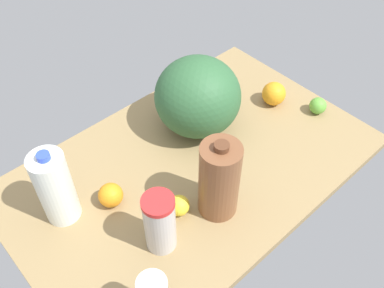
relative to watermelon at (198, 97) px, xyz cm
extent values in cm
cube|color=#93794E|center=(-13.80, -12.28, -15.29)|extent=(120.00, 76.00, 3.00)
ellipsoid|color=#2E5E36|center=(0.00, 0.00, 0.00)|extent=(29.43, 29.43, 27.57)
cylinder|color=silver|center=(-54.10, -43.20, 3.84)|extent=(7.24, 7.24, 1.40)
cylinder|color=brown|center=(-19.40, -29.85, -0.83)|extent=(11.81, 11.81, 25.91)
cylinder|color=#59331E|center=(-19.40, -29.85, 13.02)|extent=(4.13, 4.13, 1.80)
cylinder|color=white|center=(-55.02, -0.58, -1.42)|extent=(10.13, 10.13, 24.73)
cylinder|color=blue|center=(-55.02, -0.58, 11.84)|extent=(3.54, 3.54, 1.80)
cylinder|color=beige|center=(-39.77, -27.96, -4.43)|extent=(8.68, 8.68, 18.71)
cylinder|color=red|center=(-39.77, -27.96, 5.63)|extent=(8.94, 8.94, 1.40)
sphere|color=orange|center=(-42.20, -7.08, -10.00)|extent=(7.57, 7.57, 7.57)
sphere|color=#60AB3A|center=(37.83, -24.42, -10.67)|extent=(6.23, 6.23, 6.23)
sphere|color=orange|center=(29.81, -9.94, -9.33)|extent=(8.91, 8.91, 8.91)
sphere|color=yellow|center=(-29.21, -23.46, -10.60)|extent=(6.38, 6.38, 6.38)
camera|label=1|loc=(-75.82, -80.35, 94.25)|focal=40.00mm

